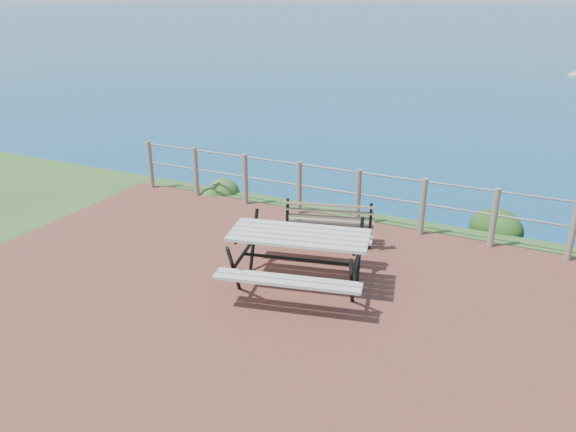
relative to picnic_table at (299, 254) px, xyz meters
name	(u,v)px	position (x,y,z in m)	size (l,w,h in m)	color
ground	(272,312)	(-0.03, -0.77, -0.51)	(10.00, 7.00, 0.12)	brown
ocean	(566,6)	(-0.03, 199.23, -0.51)	(1200.00, 1200.00, 0.00)	#155981
safety_railing	(358,194)	(-0.03, 2.58, 0.06)	(9.40, 0.10, 1.00)	#6B5B4C
picnic_table	(299,254)	(0.00, 0.00, 0.00)	(2.03, 1.62, 0.80)	#A4A093
park_bench	(330,214)	(-0.16, 1.55, 0.02)	(1.48, 0.75, 0.81)	brown
shrub_lip_west	(217,192)	(-3.24, 2.95, -0.51)	(0.69, 0.69, 0.40)	#2F5821
shrub_lip_east	(494,227)	(2.23, 3.49, -0.51)	(0.68, 0.68, 0.38)	#174013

